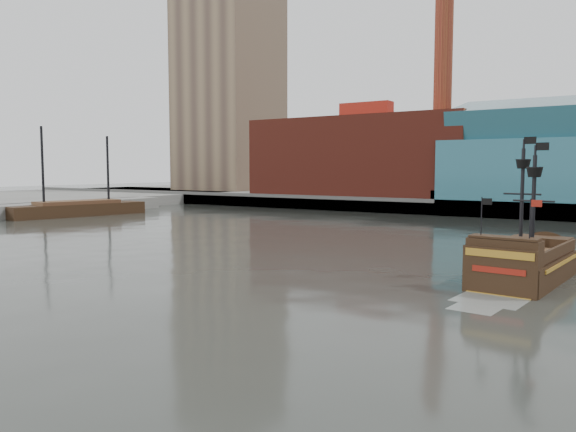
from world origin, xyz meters
The scene contains 7 objects.
ground centered at (0.00, 0.00, 0.00)m, with size 400.00×400.00×0.00m, color #272924.
promenade_far centered at (0.00, 92.00, 1.00)m, with size 220.00×60.00×2.00m, color slate.
seawall centered at (0.00, 62.50, 1.30)m, with size 220.00×1.00×2.60m, color #4C4C49.
pier centered at (-58.00, 30.00, 1.00)m, with size 6.00×40.00×2.00m, color slate.
skyline centered at (5.21, 84.56, 24.55)m, with size 149.00×45.00×62.00m.
pirate_ship centered at (17.58, 13.71, 0.95)m, with size 5.34×14.26×10.45m.
docked_vessel centered at (-52.38, 30.10, 0.93)m, with size 8.67×21.96×14.58m.
Camera 1 is at (24.79, -26.04, 7.59)m, focal length 35.00 mm.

